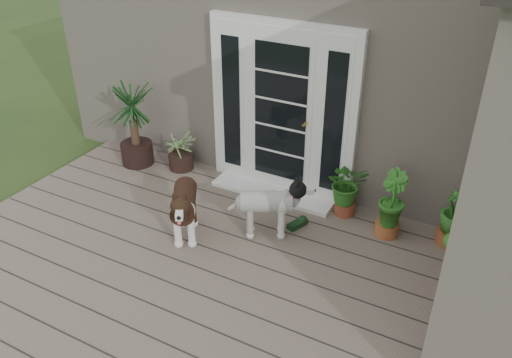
% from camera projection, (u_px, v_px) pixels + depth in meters
% --- Properties ---
extents(deck, '(6.20, 4.60, 0.12)m').
position_uv_depth(deck, '(200.00, 299.00, 5.13)').
color(deck, '#6B5B4C').
rests_on(deck, ground).
extents(house_main, '(7.40, 4.00, 3.10)m').
position_uv_depth(house_main, '(356.00, 41.00, 7.60)').
color(house_main, '#665E54').
rests_on(house_main, ground).
extents(door_unit, '(1.90, 0.14, 2.15)m').
position_uv_depth(door_unit, '(282.00, 110.00, 6.30)').
color(door_unit, white).
rests_on(door_unit, deck).
extents(door_step, '(1.60, 0.40, 0.05)m').
position_uv_depth(door_step, '(273.00, 192.00, 6.69)').
color(door_step, white).
rests_on(door_step, deck).
extents(brindle_dog, '(0.73, 0.89, 0.69)m').
position_uv_depth(brindle_dog, '(185.00, 210.00, 5.75)').
color(brindle_dog, '#351E13').
rests_on(brindle_dog, deck).
extents(white_dog, '(0.83, 0.64, 0.64)m').
position_uv_depth(white_dog, '(266.00, 210.00, 5.79)').
color(white_dog, silver).
rests_on(white_dog, deck).
extents(spider_plant, '(0.71, 0.71, 0.60)m').
position_uv_depth(spider_plant, '(180.00, 149.00, 7.12)').
color(spider_plant, '#88955B').
rests_on(spider_plant, deck).
extents(yucca, '(0.97, 0.97, 1.21)m').
position_uv_depth(yucca, '(134.00, 123.00, 7.10)').
color(yucca, black).
rests_on(yucca, deck).
extents(herb_a, '(0.65, 0.65, 0.61)m').
position_uv_depth(herb_a, '(346.00, 192.00, 6.15)').
color(herb_a, '#19581D').
rests_on(herb_a, deck).
extents(herb_b, '(0.54, 0.54, 0.58)m').
position_uv_depth(herb_b, '(389.00, 212.00, 5.81)').
color(herb_b, '#1E621C').
rests_on(herb_b, deck).
extents(herb_c, '(0.44, 0.44, 0.57)m').
position_uv_depth(herb_c, '(453.00, 221.00, 5.67)').
color(herb_c, '#2C641C').
rests_on(herb_c, deck).
extents(sapling, '(0.58, 0.58, 1.84)m').
position_uv_depth(sapling, '(483.00, 218.00, 4.62)').
color(sapling, '#28631C').
rests_on(sapling, deck).
extents(clog_left, '(0.22, 0.28, 0.08)m').
position_uv_depth(clog_left, '(274.00, 198.00, 6.53)').
color(clog_left, black).
rests_on(clog_left, deck).
extents(clog_right, '(0.23, 0.32, 0.09)m').
position_uv_depth(clog_right, '(297.00, 223.00, 6.05)').
color(clog_right, black).
rests_on(clog_right, deck).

